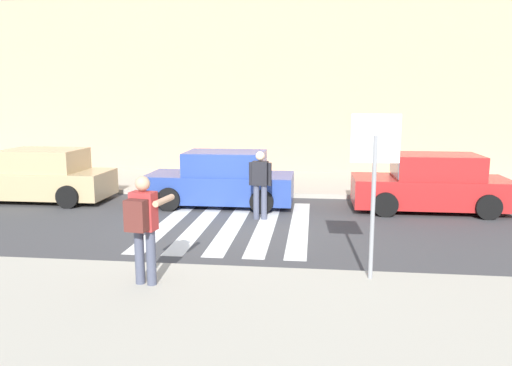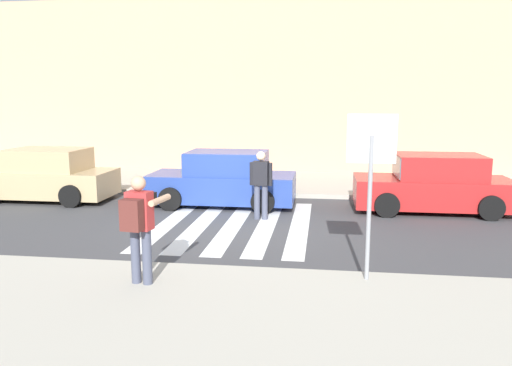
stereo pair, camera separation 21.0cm
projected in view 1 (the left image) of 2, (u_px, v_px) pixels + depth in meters
ground_plane at (232, 226)px, 11.94m from camera, size 120.00×120.00×0.00m
sidewalk_near at (146, 354)px, 5.86m from camera, size 60.00×6.00×0.14m
sidewalk_far at (260, 182)px, 17.80m from camera, size 60.00×4.80×0.14m
building_facade_far at (271, 88)px, 21.54m from camera, size 56.00×4.00×6.94m
crosswalk_stripe_0 at (170, 222)px, 12.32m from camera, size 0.44×5.20×0.01m
crosswalk_stripe_1 at (201, 223)px, 12.23m from camera, size 0.44×5.20×0.01m
crosswalk_stripe_2 at (233, 224)px, 12.14m from camera, size 0.44×5.20×0.01m
crosswalk_stripe_3 at (266, 225)px, 12.05m from camera, size 0.44×5.20×0.01m
crosswalk_stripe_4 at (299, 226)px, 11.95m from camera, size 0.44×5.20×0.01m
stop_sign at (375, 160)px, 7.80m from camera, size 0.76×0.08×2.66m
photographer_with_backpack at (143, 221)px, 7.68m from camera, size 0.66×0.90×1.72m
pedestrian_crossing at (260, 181)px, 12.48m from camera, size 0.58×0.28×1.72m
parked_car_tan at (42, 177)px, 14.78m from camera, size 4.10×1.92×1.55m
parked_car_blue at (222, 180)px, 14.15m from camera, size 4.10×1.92×1.55m
parked_car_red at (431, 184)px, 13.48m from camera, size 4.10×1.92×1.55m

